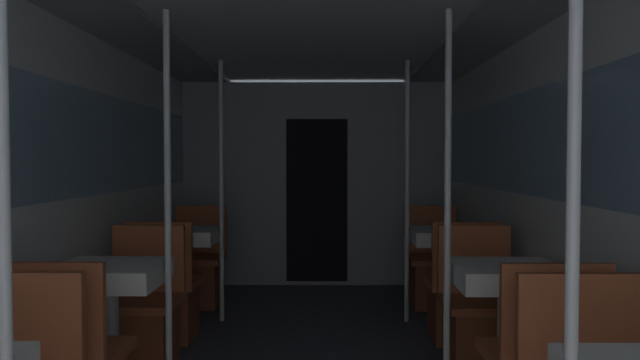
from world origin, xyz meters
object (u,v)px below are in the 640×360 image
dining_table_left_1 (110,285)px  support_pole_right_1 (448,208)px  support_pole_left_0 (5,258)px  chair_right_far_2 (434,275)px  support_pole_left_1 (168,208)px  chair_left_far_2 (197,275)px  chair_right_near_2 (460,303)px  support_pole_right_0 (572,260)px  dining_table_right_1 (506,286)px  support_pole_left_2 (221,191)px  dining_table_right_2 (446,243)px  chair_left_near_2 (166,303)px  chair_right_far_1 (481,326)px  support_pole_right_2 (407,192)px  dining_table_left_2 (183,243)px  chair_left_far_1 (141,325)px

dining_table_left_1 → support_pole_right_1: 1.88m
support_pole_left_0 → chair_right_far_2: support_pole_left_0 is taller
support_pole_left_0 → chair_right_far_2: size_ratio=2.39×
support_pole_left_1 → chair_left_far_2: (-0.32, 2.25, -0.79)m
support_pole_left_0 → support_pole_right_1: 2.28m
support_pole_left_0 → chair_right_near_2: support_pole_left_0 is taller
support_pole_right_0 → dining_table_right_1: (0.32, 1.71, -0.42)m
support_pole_left_2 → dining_table_right_2: 1.88m
chair_left_near_2 → dining_table_right_2: size_ratio=1.17×
support_pole_left_1 → chair_right_far_1: bearing=16.6°
chair_right_near_2 → support_pole_right_2: size_ratio=0.42×
dining_table_left_2 → chair_right_near_2: (2.15, -0.55, -0.37)m
dining_table_left_2 → chair_left_near_2: 0.66m
chair_right_far_1 → chair_right_far_2: bearing=-90.0°
chair_right_far_2 → support_pole_left_1: bearing=50.9°
support_pole_left_2 → dining_table_right_1: support_pole_left_2 is taller
dining_table_left_2 → chair_right_near_2: size_ratio=0.85×
chair_left_far_1 → chair_right_near_2: bearing=-164.0°
chair_left_far_1 → dining_table_left_2: chair_left_far_1 is taller
chair_left_far_2 → chair_right_near_2: size_ratio=1.00×
support_pole_left_2 → support_pole_right_2: same height
dining_table_left_1 → chair_right_near_2: chair_right_near_2 is taller
dining_table_right_1 → support_pole_right_2: support_pole_right_2 is taller
dining_table_right_1 → support_pole_left_1: bearing=180.0°
chair_right_far_2 → dining_table_left_2: bearing=14.2°
support_pole_right_0 → chair_right_far_2: (0.32, 3.96, -0.79)m
chair_right_far_1 → dining_table_left_2: bearing=-28.4°
support_pole_left_0 → chair_left_near_2: size_ratio=2.39×
support_pole_left_0 → chair_left_near_2: support_pole_left_0 is taller
dining_table_left_2 → dining_table_right_2: same height
support_pole_right_1 → dining_table_left_1: bearing=180.0°
chair_left_near_2 → support_pole_right_1: 2.31m
chair_left_far_1 → dining_table_left_2: size_ratio=1.17×
dining_table_left_1 → chair_left_far_1: size_ratio=0.85×
support_pole_left_1 → dining_table_right_1: 1.88m
support_pole_right_0 → support_pole_left_2: bearing=113.9°
chair_left_far_2 → support_pole_right_0: support_pole_right_0 is taller
dining_table_right_1 → chair_right_far_1: chair_right_far_1 is taller
chair_right_near_2 → chair_right_far_2: bearing=90.0°
chair_left_far_2 → support_pole_right_2: bearing=163.4°
support_pole_right_2 → support_pole_left_0: bearing=-113.9°
chair_left_far_2 → dining_table_right_1: bearing=133.7°
support_pole_left_0 → chair_right_far_1: 3.01m
support_pole_left_1 → dining_table_right_2: 2.54m
dining_table_right_2 → chair_right_far_2: chair_right_far_2 is taller
support_pole_right_0 → chair_right_near_2: (0.32, 2.87, -0.79)m
support_pole_left_1 → dining_table_right_2: (1.83, 1.71, -0.42)m
support_pole_left_1 → chair_right_near_2: size_ratio=2.39×
support_pole_left_1 → chair_right_near_2: (1.83, 1.16, -0.79)m
support_pole_left_2 → dining_table_left_1: bearing=-100.6°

